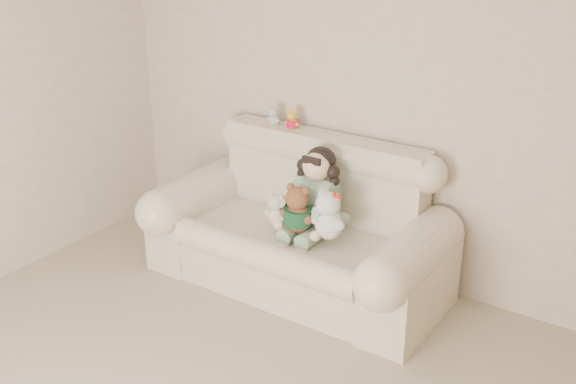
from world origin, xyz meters
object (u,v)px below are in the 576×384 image
Objects in this scene: seated_child at (317,190)px; brown_teddy at (298,204)px; sofa at (296,219)px; cream_teddy at (277,206)px; white_cat at (329,210)px.

seated_child is 0.21m from brown_teddy.
cream_teddy is at bearing -117.95° from sofa.
sofa is 0.24m from brown_teddy.
brown_teddy is 1.41× the size of cream_teddy.
cream_teddy is (-0.19, -0.21, -0.09)m from seated_child.
brown_teddy is at bearing -155.37° from white_cat.
brown_teddy reaches higher than cream_teddy.
white_cat is at bearing -34.68° from seated_child.
cream_teddy is at bearing -158.95° from brown_teddy.
white_cat is at bearing 27.15° from brown_teddy.
seated_child reaches higher than brown_teddy.
white_cat is (0.32, -0.10, 0.18)m from sofa.
white_cat reaches higher than cream_teddy.
brown_teddy is at bearing -87.33° from seated_child.
seated_child is at bearing 155.53° from white_cat.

